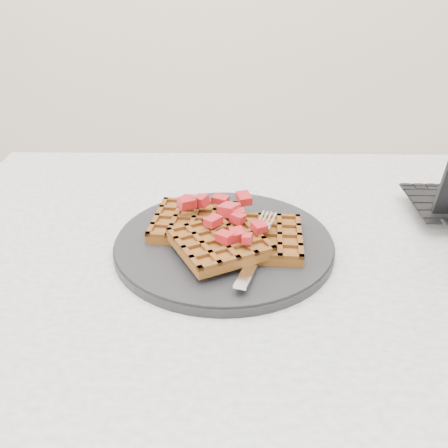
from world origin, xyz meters
The scene contains 5 objects.
table centered at (0.00, 0.00, 0.64)m, with size 1.20×0.80×0.75m.
plate centered at (-0.14, 0.02, 0.76)m, with size 0.31×0.31×0.02m, color black.
waffles centered at (-0.14, 0.02, 0.78)m, with size 0.22×0.21×0.03m.
strawberry_pile centered at (-0.14, 0.02, 0.80)m, with size 0.15×0.15×0.02m, color maroon, non-canonical shape.
fork centered at (-0.10, -0.02, 0.77)m, with size 0.02×0.18×0.02m, color silver, non-canonical shape.
Camera 1 is at (-0.14, -0.59, 1.13)m, focal length 40.00 mm.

